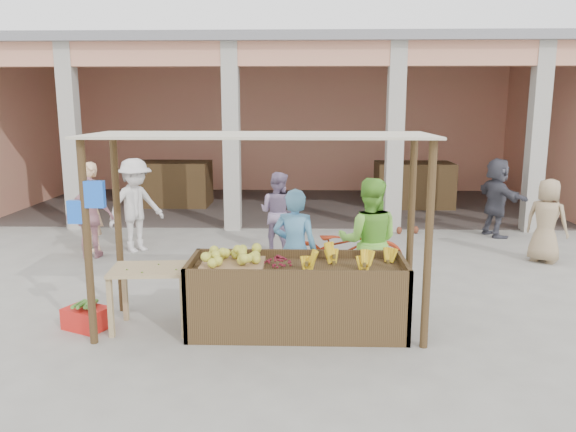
{
  "coord_description": "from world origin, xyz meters",
  "views": [
    {
      "loc": [
        0.59,
        -6.48,
        2.72
      ],
      "look_at": [
        0.35,
        1.2,
        1.19
      ],
      "focal_mm": 35.0,
      "sensor_mm": 36.0,
      "label": 1
    }
  ],
  "objects_px": {
    "fruit_stall": "(297,299)",
    "vendor_green": "(369,238)",
    "motorcycle": "(344,248)",
    "vendor_blue": "(295,246)",
    "red_crate": "(87,318)",
    "side_table": "(152,279)"
  },
  "relations": [
    {
      "from": "red_crate",
      "to": "vendor_green",
      "type": "xyz_separation_m",
      "value": [
        3.56,
        1.02,
        0.79
      ]
    },
    {
      "from": "red_crate",
      "to": "motorcycle",
      "type": "relative_size",
      "value": 0.26
    },
    {
      "from": "side_table",
      "to": "red_crate",
      "type": "bearing_deg",
      "value": 176.19
    },
    {
      "from": "vendor_blue",
      "to": "vendor_green",
      "type": "relative_size",
      "value": 0.95
    },
    {
      "from": "side_table",
      "to": "motorcycle",
      "type": "distance_m",
      "value": 3.21
    },
    {
      "from": "fruit_stall",
      "to": "side_table",
      "type": "distance_m",
      "value": 1.78
    },
    {
      "from": "motorcycle",
      "to": "red_crate",
      "type": "bearing_deg",
      "value": 118.09
    },
    {
      "from": "vendor_blue",
      "to": "vendor_green",
      "type": "xyz_separation_m",
      "value": [
        1.01,
        0.25,
        0.05
      ]
    },
    {
      "from": "side_table",
      "to": "vendor_blue",
      "type": "height_order",
      "value": "vendor_blue"
    },
    {
      "from": "vendor_green",
      "to": "motorcycle",
      "type": "height_order",
      "value": "vendor_green"
    },
    {
      "from": "red_crate",
      "to": "vendor_blue",
      "type": "xyz_separation_m",
      "value": [
        2.56,
        0.77,
        0.74
      ]
    },
    {
      "from": "fruit_stall",
      "to": "vendor_green",
      "type": "relative_size",
      "value": 1.41
    },
    {
      "from": "side_table",
      "to": "motorcycle",
      "type": "bearing_deg",
      "value": 34.92
    },
    {
      "from": "red_crate",
      "to": "vendor_blue",
      "type": "distance_m",
      "value": 2.77
    },
    {
      "from": "side_table",
      "to": "motorcycle",
      "type": "xyz_separation_m",
      "value": [
        2.47,
        2.05,
        -0.13
      ]
    },
    {
      "from": "side_table",
      "to": "vendor_blue",
      "type": "distance_m",
      "value": 1.9
    },
    {
      "from": "vendor_green",
      "to": "motorcycle",
      "type": "relative_size",
      "value": 0.94
    },
    {
      "from": "fruit_stall",
      "to": "vendor_green",
      "type": "distance_m",
      "value": 1.49
    },
    {
      "from": "fruit_stall",
      "to": "red_crate",
      "type": "height_order",
      "value": "fruit_stall"
    },
    {
      "from": "fruit_stall",
      "to": "vendor_blue",
      "type": "bearing_deg",
      "value": 93.18
    },
    {
      "from": "motorcycle",
      "to": "vendor_blue",
      "type": "bearing_deg",
      "value": 146.07
    },
    {
      "from": "fruit_stall",
      "to": "motorcycle",
      "type": "height_order",
      "value": "motorcycle"
    }
  ]
}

